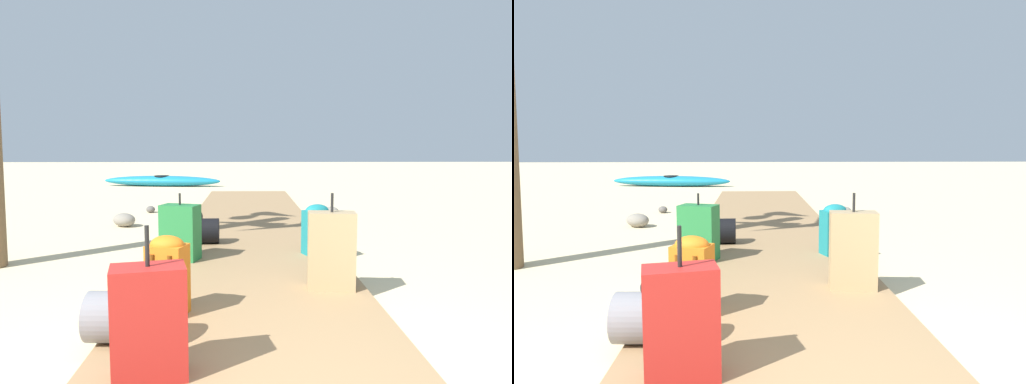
% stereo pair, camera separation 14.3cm
% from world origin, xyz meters
% --- Properties ---
extents(ground_plane, '(60.00, 60.00, 0.00)m').
position_xyz_m(ground_plane, '(0.00, 4.31, 0.00)').
color(ground_plane, beige).
extents(boardwalk, '(2.00, 10.78, 0.08)m').
position_xyz_m(boardwalk, '(0.00, 5.39, 0.04)').
color(boardwalk, '#9E7A51').
rests_on(boardwalk, ground).
extents(backpack_orange, '(0.32, 0.28, 0.59)m').
position_xyz_m(backpack_orange, '(-0.64, 1.61, 0.39)').
color(backpack_orange, orange).
rests_on(backpack_orange, boardwalk).
extents(duffel_bag_black, '(0.58, 0.33, 0.43)m').
position_xyz_m(duffel_bag_black, '(-0.69, 4.09, 0.24)').
color(duffel_bag_black, black).
rests_on(duffel_bag_black, boardwalk).
extents(duffel_bag_grey, '(0.50, 0.34, 0.44)m').
position_xyz_m(duffel_bag_grey, '(-0.82, 1.14, 0.24)').
color(duffel_bag_grey, slate).
rests_on(duffel_bag_grey, boardwalk).
extents(suitcase_green, '(0.46, 0.35, 0.73)m').
position_xyz_m(suitcase_green, '(-0.78, 3.26, 0.38)').
color(suitcase_green, '#237538').
rests_on(suitcase_green, boardwalk).
extents(backpack_teal, '(0.35, 0.30, 0.58)m').
position_xyz_m(backpack_teal, '(0.75, 3.47, 0.38)').
color(backpack_teal, '#197A7F').
rests_on(backpack_teal, boardwalk).
extents(suitcase_tan, '(0.42, 0.25, 0.84)m').
position_xyz_m(suitcase_tan, '(0.68, 2.19, 0.42)').
color(suitcase_tan, tan).
rests_on(suitcase_tan, boardwalk).
extents(suitcase_red, '(0.43, 0.31, 0.83)m').
position_xyz_m(suitcase_red, '(-0.57, 0.67, 0.39)').
color(suitcase_red, red).
rests_on(suitcase_red, boardwalk).
extents(kayak, '(3.90, 1.13, 0.35)m').
position_xyz_m(kayak, '(-2.79, 13.24, 0.17)').
color(kayak, teal).
rests_on(kayak, ground).
extents(rock_left_mid, '(0.25, 0.26, 0.13)m').
position_xyz_m(rock_left_mid, '(-1.95, 7.34, 0.07)').
color(rock_left_mid, '#5B5651').
rests_on(rock_left_mid, ground).
extents(rock_left_far, '(0.51, 0.49, 0.22)m').
position_xyz_m(rock_left_far, '(-2.06, 5.79, 0.11)').
color(rock_left_far, gray).
rests_on(rock_left_far, ground).
extents(rock_right_near, '(0.33, 0.30, 0.18)m').
position_xyz_m(rock_right_near, '(1.54, 6.79, 0.09)').
color(rock_right_near, gray).
rests_on(rock_right_near, ground).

